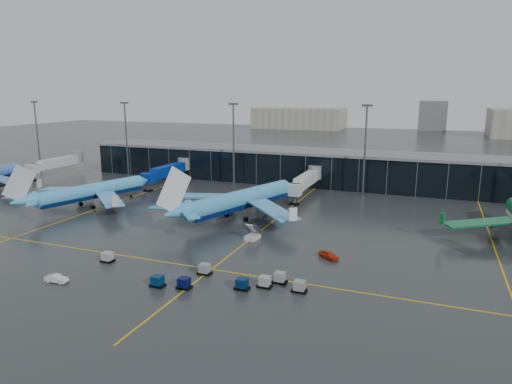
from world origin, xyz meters
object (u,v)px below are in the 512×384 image
(service_van_red, at_px, (329,255))
(service_van_white, at_px, (57,278))
(airliner_klm_near, at_px, (242,188))
(mobile_airstair, at_px, (252,235))
(airliner_arkefly, at_px, (92,182))
(baggage_carts, at_px, (215,278))

(service_van_red, bearing_deg, service_van_white, 157.26)
(airliner_klm_near, bearing_deg, mobile_airstair, -41.18)
(airliner_arkefly, bearing_deg, service_van_white, -39.48)
(baggage_carts, distance_m, mobile_airstair, 21.84)
(service_van_red, distance_m, service_van_white, 44.93)
(airliner_arkefly, xyz_separation_m, airliner_klm_near, (40.08, 4.06, 0.69))
(service_van_white, bearing_deg, baggage_carts, -73.20)
(mobile_airstair, bearing_deg, service_van_white, -115.90)
(airliner_arkefly, relative_size, service_van_red, 10.02)
(service_van_red, relative_size, service_van_white, 1.07)
(mobile_airstair, bearing_deg, airliner_arkefly, 175.50)
(airliner_arkefly, height_order, mobile_airstair, airliner_arkefly)
(service_van_red, bearing_deg, airliner_klm_near, 84.48)
(airliner_arkefly, height_order, service_van_red, airliner_arkefly)
(mobile_airstair, xyz_separation_m, service_van_red, (16.61, -5.14, -0.09))
(airliner_arkefly, bearing_deg, airliner_klm_near, 21.92)
(airliner_arkefly, xyz_separation_m, mobile_airstair, (48.50, -10.45, -5.40))
(airliner_arkefly, relative_size, mobile_airstair, 11.59)
(airliner_arkefly, relative_size, baggage_carts, 1.10)
(mobile_airstair, distance_m, service_van_red, 17.39)
(airliner_arkefly, distance_m, service_van_white, 50.15)
(airliner_klm_near, relative_size, service_van_red, 11.14)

